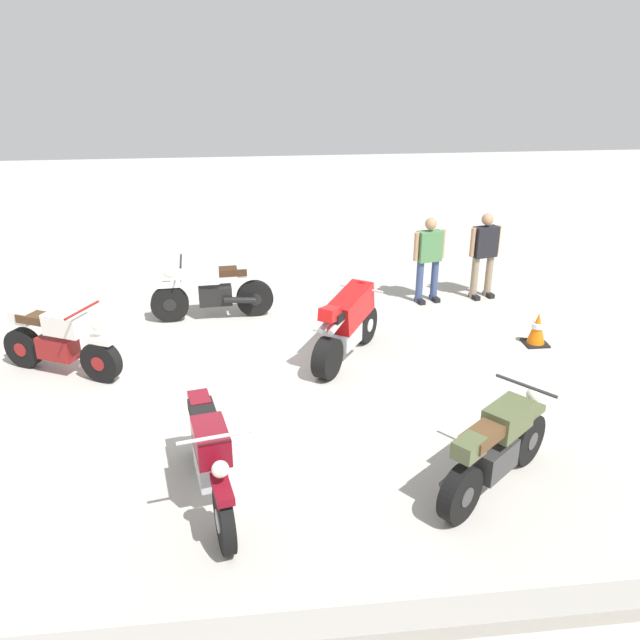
% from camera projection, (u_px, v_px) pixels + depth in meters
% --- Properties ---
extents(ground_plane, '(40.00, 40.00, 0.00)m').
position_uv_depth(ground_plane, '(236.00, 374.00, 9.29)').
color(ground_plane, '#B7B2A8').
extents(curb_edge, '(14.00, 0.30, 0.15)m').
position_uv_depth(curb_edge, '(233.00, 639.00, 5.06)').
color(curb_edge, '#9C978F').
rests_on(curb_edge, ground).
extents(motorcycle_red_sportbike, '(1.24, 1.73, 1.14)m').
position_uv_depth(motorcycle_red_sportbike, '(348.00, 322.00, 9.56)').
color(motorcycle_red_sportbike, black).
rests_on(motorcycle_red_sportbike, ground).
extents(motorcycle_olive_vintage, '(1.61, 1.36, 1.07)m').
position_uv_depth(motorcycle_olive_vintage, '(496.00, 450.00, 6.72)').
color(motorcycle_olive_vintage, black).
rests_on(motorcycle_olive_vintage, ground).
extents(motorcycle_cream_vintage, '(1.82, 1.05, 1.07)m').
position_uv_depth(motorcycle_cream_vintage, '(59.00, 342.00, 9.15)').
color(motorcycle_cream_vintage, black).
rests_on(motorcycle_cream_vintage, ground).
extents(motorcycle_silver_cruiser, '(2.09, 0.70, 1.09)m').
position_uv_depth(motorcycle_silver_cruiser, '(213.00, 290.00, 11.01)').
color(motorcycle_silver_cruiser, black).
rests_on(motorcycle_silver_cruiser, ground).
extents(motorcycle_maroon_cruiser, '(0.71, 2.07, 1.09)m').
position_uv_depth(motorcycle_maroon_cruiser, '(211.00, 457.00, 6.54)').
color(motorcycle_maroon_cruiser, black).
rests_on(motorcycle_maroon_cruiser, ground).
extents(person_in_black_shirt, '(0.63, 0.40, 1.60)m').
position_uv_depth(person_in_black_shirt, '(484.00, 251.00, 11.83)').
color(person_in_black_shirt, gray).
rests_on(person_in_black_shirt, ground).
extents(person_in_green_shirt, '(0.62, 0.39, 1.57)m').
position_uv_depth(person_in_green_shirt, '(429.00, 255.00, 11.64)').
color(person_in_green_shirt, '#384772').
rests_on(person_in_green_shirt, ground).
extents(traffic_cone, '(0.36, 0.36, 0.53)m').
position_uv_depth(traffic_cone, '(537.00, 329.00, 10.15)').
color(traffic_cone, black).
rests_on(traffic_cone, ground).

